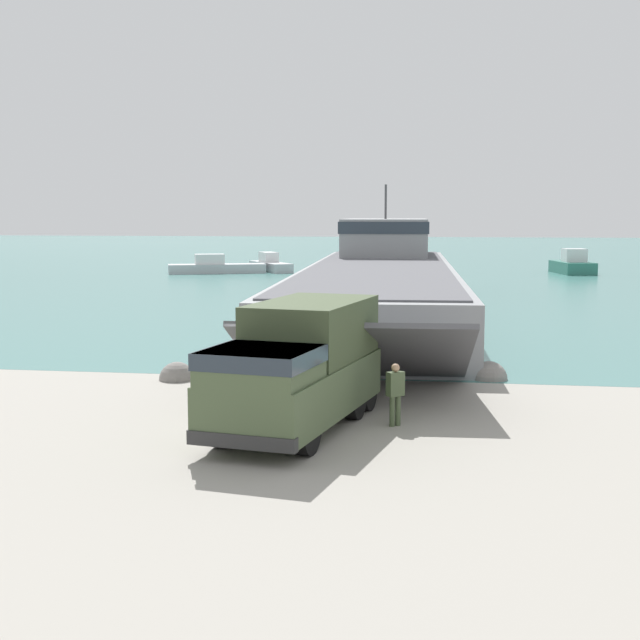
{
  "coord_description": "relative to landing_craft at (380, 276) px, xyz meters",
  "views": [
    {
      "loc": [
        5.0,
        -22.66,
        5.5
      ],
      "look_at": [
        0.89,
        4.07,
        2.25
      ],
      "focal_mm": 50.0,
      "sensor_mm": 36.0,
      "label": 1
    }
  ],
  "objects": [
    {
      "name": "moored_boat_a",
      "position": [
        -13.27,
        31.63,
        -1.25
      ],
      "size": [
        5.5,
        7.38,
        1.79
      ],
      "rotation": [
        0.0,
        0.0,
        3.69
      ],
      "color": "#B7BABF",
      "rests_on": "ground_plane"
    },
    {
      "name": "soldier_on_ramp",
      "position": [
        2.88,
        -29.12,
        -0.89
      ],
      "size": [
        0.49,
        0.46,
        1.65
      ],
      "rotation": [
        0.0,
        0.0,
        5.38
      ],
      "color": "#475638",
      "rests_on": "ground_plane"
    },
    {
      "name": "moored_boat_b",
      "position": [
        -17.59,
        27.76,
        -1.25
      ],
      "size": [
        9.04,
        4.97,
        1.77
      ],
      "rotation": [
        0.0,
        0.0,
        5.06
      ],
      "color": "#B7BABF",
      "rests_on": "ground_plane"
    },
    {
      "name": "shoreline_rock_b",
      "position": [
        5.54,
        -22.06,
        -1.84
      ],
      "size": [
        1.2,
        1.2,
        1.2
      ],
      "primitive_type": "sphere",
      "color": "gray",
      "rests_on": "ground_plane"
    },
    {
      "name": "moored_boat_c",
      "position": [
        14.9,
        32.29,
        -1.08
      ],
      "size": [
        3.78,
        6.18,
        2.29
      ],
      "rotation": [
        0.0,
        0.0,
        0.19
      ],
      "color": "#2D7060",
      "rests_on": "ground_plane"
    },
    {
      "name": "shoreline_rock_a",
      "position": [
        -4.74,
        -23.74,
        -1.84
      ],
      "size": [
        1.19,
        1.19,
        1.19
      ],
      "primitive_type": "sphere",
      "color": "gray",
      "rests_on": "ground_plane"
    },
    {
      "name": "landing_craft",
      "position": [
        0.0,
        0.0,
        0.0
      ],
      "size": [
        10.36,
        45.87,
        7.5
      ],
      "rotation": [
        0.0,
        0.0,
        0.06
      ],
      "color": "gray",
      "rests_on": "ground_plane"
    },
    {
      "name": "ground_plane",
      "position": [
        -0.6,
        -29.16,
        -1.84
      ],
      "size": [
        240.0,
        240.0,
        0.0
      ],
      "primitive_type": "plane",
      "color": "#9E998E"
    },
    {
      "name": "water_surface",
      "position": [
        -0.6,
        67.21,
        -1.84
      ],
      "size": [
        240.0,
        180.0,
        0.01
      ],
      "primitive_type": "cube",
      "color": "#477F7A",
      "rests_on": "ground_plane"
    },
    {
      "name": "military_truck",
      "position": [
        0.44,
        -29.77,
        -0.22
      ],
      "size": [
        3.76,
        7.42,
        3.2
      ],
      "rotation": [
        0.0,
        0.0,
        -1.75
      ],
      "color": "#475638",
      "rests_on": "ground_plane"
    }
  ]
}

